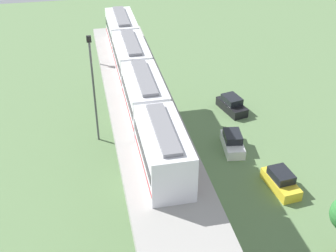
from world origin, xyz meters
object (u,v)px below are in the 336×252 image
(parked_car_yellow, at_px, (281,181))
(signal_post, at_px, (94,86))
(parked_car_white, at_px, (233,142))
(parked_car_black, at_px, (232,105))
(train, at_px, (138,77))

(parked_car_yellow, height_order, signal_post, signal_post)
(signal_post, bearing_deg, parked_car_white, -18.70)
(parked_car_white, bearing_deg, parked_car_black, 79.61)
(train, distance_m, parked_car_yellow, 15.77)
(parked_car_white, height_order, parked_car_black, same)
(parked_car_yellow, bearing_deg, train, 154.30)
(train, height_order, signal_post, train)
(parked_car_white, bearing_deg, parked_car_yellow, -64.26)
(parked_car_black, xyz_separation_m, signal_post, (-15.49, -2.82, 5.46))
(train, relative_size, parked_car_black, 6.10)
(parked_car_black, xyz_separation_m, parked_car_yellow, (-0.21, -14.02, 0.00))
(parked_car_yellow, xyz_separation_m, signal_post, (-15.28, 11.20, 5.46))
(parked_car_white, xyz_separation_m, parked_car_black, (2.40, 7.26, 0.00))
(parked_car_black, height_order, parked_car_yellow, same)
(signal_post, bearing_deg, parked_car_black, 10.33)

